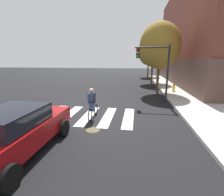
# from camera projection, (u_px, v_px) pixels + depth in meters

# --- Properties ---
(ground_plane) EXTENTS (120.00, 120.00, 0.00)m
(ground_plane) POSITION_uv_depth(u_px,v_px,m) (84.00, 115.00, 9.23)
(ground_plane) COLOR black
(crosswalk_stripes) EXTENTS (5.17, 3.31, 0.01)m
(crosswalk_stripes) POSITION_uv_depth(u_px,v_px,m) (88.00, 115.00, 9.19)
(crosswalk_stripes) COLOR silver
(crosswalk_stripes) RESTS_ON ground
(manhole_cover) EXTENTS (0.64, 0.64, 0.01)m
(manhole_cover) POSITION_uv_depth(u_px,v_px,m) (93.00, 130.00, 7.28)
(manhole_cover) COLOR #473D1E
(manhole_cover) RESTS_ON ground
(sedan_near) EXTENTS (2.17, 4.60, 1.59)m
(sedan_near) POSITION_uv_depth(u_px,v_px,m) (15.00, 131.00, 5.23)
(sedan_near) COLOR maroon
(sedan_near) RESTS_ON ground
(cyclist) EXTENTS (0.37, 1.71, 1.69)m
(cyclist) POSITION_uv_depth(u_px,v_px,m) (92.00, 104.00, 8.52)
(cyclist) COLOR black
(cyclist) RESTS_ON ground
(traffic_light_near) EXTENTS (2.47, 0.28, 4.20)m
(traffic_light_near) POSITION_uv_depth(u_px,v_px,m) (156.00, 64.00, 11.41)
(traffic_light_near) COLOR black
(traffic_light_near) RESTS_ON ground
(fire_hydrant) EXTENTS (0.33, 0.22, 0.78)m
(fire_hydrant) POSITION_uv_depth(u_px,v_px,m) (174.00, 87.00, 15.67)
(fire_hydrant) COLOR gold
(fire_hydrant) RESTS_ON sidewalk
(street_tree_near) EXTENTS (3.70, 3.70, 6.58)m
(street_tree_near) POSITION_uv_depth(u_px,v_px,m) (160.00, 46.00, 14.74)
(street_tree_near) COLOR #4C3823
(street_tree_near) RESTS_ON ground
(street_tree_mid) EXTENTS (3.75, 3.75, 6.67)m
(street_tree_mid) POSITION_uv_depth(u_px,v_px,m) (153.00, 50.00, 21.29)
(street_tree_mid) COLOR #4C3823
(street_tree_mid) RESTS_ON ground
(street_tree_far) EXTENTS (3.59, 3.59, 6.39)m
(street_tree_far) POSITION_uv_depth(u_px,v_px,m) (149.00, 54.00, 29.84)
(street_tree_far) COLOR #4C3823
(street_tree_far) RESTS_ON ground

